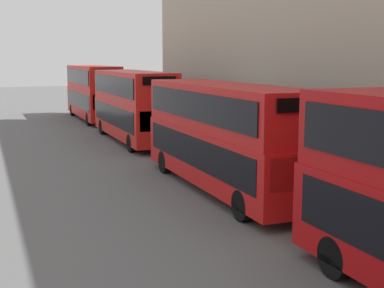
{
  "coord_description": "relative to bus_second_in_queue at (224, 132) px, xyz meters",
  "views": [
    {
      "loc": [
        -6.89,
        -0.5,
        5.04
      ],
      "look_at": [
        0.48,
        18.29,
        1.8
      ],
      "focal_mm": 50.0,
      "sensor_mm": 36.0,
      "label": 1
    }
  ],
  "objects": [
    {
      "name": "bus_second_in_queue",
      "position": [
        0.0,
        0.0,
        0.0
      ],
      "size": [
        2.59,
        10.82,
        4.08
      ],
      "color": "red",
      "rests_on": "ground"
    },
    {
      "name": "bus_trailing",
      "position": [
        -0.0,
        25.72,
        0.18
      ],
      "size": [
        2.59,
        10.97,
        4.43
      ],
      "color": "red",
      "rests_on": "ground"
    },
    {
      "name": "bus_third_in_queue",
      "position": [
        -0.0,
        13.22,
        0.1
      ],
      "size": [
        2.59,
        10.61,
        4.27
      ],
      "color": "red",
      "rests_on": "ground"
    },
    {
      "name": "pedestrian",
      "position": [
        2.01,
        19.71,
        -1.45
      ],
      "size": [
        0.36,
        0.36,
        1.75
      ],
      "color": "#334C6B",
      "rests_on": "ground"
    }
  ]
}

